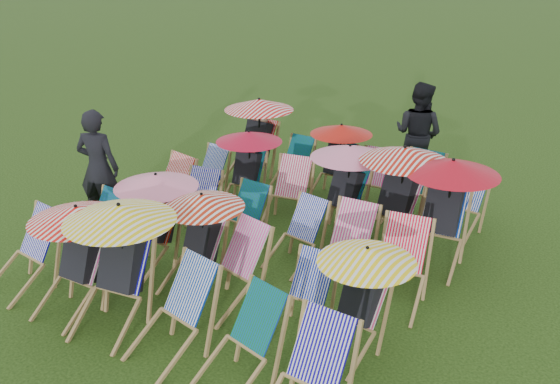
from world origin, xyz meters
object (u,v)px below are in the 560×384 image
Objects in this scene: deckchair_0 at (23,253)px; deckchair_29 at (461,205)px; deckchair_5 at (305,381)px; person_rear at (418,134)px; person_left at (98,168)px.

deckchair_29 is at bearing 53.54° from deckchair_0.
person_rear is at bearing 104.31° from deckchair_5.
deckchair_0 is 0.54× the size of person_left.
deckchair_0 is at bearing 179.11° from deckchair_5.
deckchair_5 is at bearing 138.72° from person_left.
person_left is (-4.82, 1.87, 0.39)m from deckchair_5.
person_left is 5.32m from person_rear.
deckchair_5 is 4.62m from deckchair_29.
person_rear is (3.26, 4.20, 0.02)m from person_left.
person_rear is (-1.33, 1.46, 0.47)m from deckchair_29.
person_rear reaches higher than person_left.
person_rear reaches higher than deckchair_5.
deckchair_29 is 5.36m from person_left.
person_rear is (2.56, 6.02, 0.42)m from deckchair_0.
deckchair_0 is at bearing 72.49° from person_rear.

